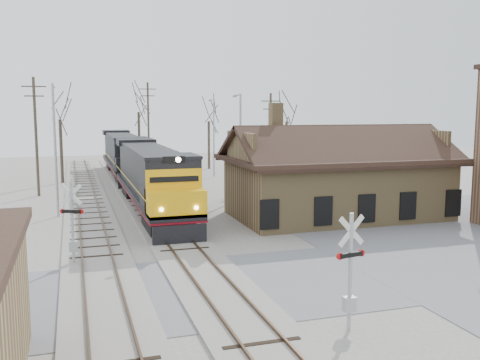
% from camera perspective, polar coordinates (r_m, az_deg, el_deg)
% --- Properties ---
extents(ground, '(140.00, 140.00, 0.00)m').
position_cam_1_polar(ground, '(22.98, -2.81, -11.35)').
color(ground, '#A5A095').
rests_on(ground, ground).
extents(road, '(60.00, 9.00, 0.03)m').
position_cam_1_polar(road, '(22.98, -2.81, -11.31)').
color(road, slate).
rests_on(road, ground).
extents(track_main, '(3.40, 90.00, 0.24)m').
position_cam_1_polar(track_main, '(37.20, -8.70, -4.01)').
color(track_main, '#A5A095').
rests_on(track_main, ground).
extents(track_siding, '(3.40, 90.00, 0.24)m').
position_cam_1_polar(track_siding, '(36.81, -15.66, -4.32)').
color(track_siding, '#A5A095').
rests_on(track_siding, ground).
extents(depot, '(15.20, 9.31, 7.90)m').
position_cam_1_polar(depot, '(37.73, 10.26, -0.28)').
color(depot, '#95794D').
rests_on(depot, ground).
extents(locomotive_lead, '(3.25, 21.78, 4.84)m').
position_cam_1_polar(locomotive_lead, '(39.32, -9.35, 0.25)').
color(locomotive_lead, black).
rests_on(locomotive_lead, ground).
extents(locomotive_trailing, '(3.25, 21.78, 4.58)m').
position_cam_1_polar(locomotive_trailing, '(61.13, -12.32, 2.72)').
color(locomotive_trailing, black).
rests_on(locomotive_trailing, ground).
extents(crossbuck_near, '(1.15, 0.31, 4.04)m').
position_cam_1_polar(crossbuck_near, '(18.55, 11.67, -9.97)').
color(crossbuck_near, '#A5A8AD').
rests_on(crossbuck_near, ground).
extents(crossbuck_far, '(1.10, 0.50, 4.03)m').
position_cam_1_polar(crossbuck_far, '(26.88, -17.44, -4.73)').
color(crossbuck_far, '#A5A8AD').
rests_on(crossbuck_far, ground).
extents(streetlight_a, '(0.25, 2.04, 9.22)m').
position_cam_1_polar(streetlight_a, '(39.15, -19.12, 3.74)').
color(streetlight_a, '#A5A8AD').
rests_on(streetlight_a, ground).
extents(streetlight_b, '(0.25, 2.04, 8.76)m').
position_cam_1_polar(streetlight_b, '(44.46, -0.01, 4.24)').
color(streetlight_b, '#A5A8AD').
rests_on(streetlight_b, ground).
extents(streetlight_c, '(0.25, 2.04, 8.68)m').
position_cam_1_polar(streetlight_c, '(60.20, -2.85, 5.04)').
color(streetlight_c, '#A5A8AD').
rests_on(streetlight_c, ground).
extents(utility_pole_a, '(2.00, 0.24, 10.20)m').
position_cam_1_polar(utility_pole_a, '(49.09, -20.93, 4.54)').
color(utility_pole_a, '#382D23').
rests_on(utility_pole_a, ground).
extents(utility_pole_b, '(2.00, 0.24, 10.71)m').
position_cam_1_polar(utility_pole_b, '(65.48, -9.74, 5.76)').
color(utility_pole_b, '#382D23').
rests_on(utility_pole_b, ground).
extents(utility_pole_c, '(2.00, 0.24, 9.12)m').
position_cam_1_polar(utility_pole_c, '(54.82, 3.26, 4.70)').
color(utility_pole_c, '#382D23').
rests_on(utility_pole_c, ground).
extents(tree_b, '(4.32, 4.32, 10.59)m').
position_cam_1_polar(tree_b, '(57.45, -18.70, 7.20)').
color(tree_b, '#382D23').
rests_on(tree_b, ground).
extents(tree_c, '(4.79, 4.79, 11.73)m').
position_cam_1_polar(tree_c, '(70.13, -10.79, 8.10)').
color(tree_c, '#382D23').
rests_on(tree_c, ground).
extents(tree_d, '(4.02, 4.02, 9.85)m').
position_cam_1_polar(tree_d, '(67.93, -3.36, 7.11)').
color(tree_d, '#382D23').
rests_on(tree_d, ground).
extents(tree_e, '(4.02, 4.02, 9.85)m').
position_cam_1_polar(tree_e, '(63.57, 4.99, 7.07)').
color(tree_e, '#382D23').
rests_on(tree_e, ground).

